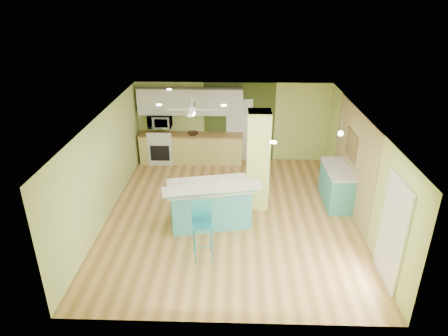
{
  "coord_description": "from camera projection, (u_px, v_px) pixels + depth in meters",
  "views": [
    {
      "loc": [
        0.1,
        -8.51,
        5.14
      ],
      "look_at": [
        -0.18,
        0.4,
        1.07
      ],
      "focal_mm": 32.0,
      "sensor_mm": 36.0,
      "label": 1
    }
  ],
  "objects": [
    {
      "name": "peninsula",
      "position": [
        210.0,
        203.0,
        9.29
      ],
      "size": [
        2.23,
        1.56,
        1.16
      ],
      "rotation": [
        0.0,
        0.0,
        0.22
      ],
      "color": "teal",
      "rests_on": "floor"
    },
    {
      "name": "wood_panel",
      "position": [
        353.0,
        160.0,
        9.81
      ],
      "size": [
        0.02,
        3.4,
        2.5
      ],
      "primitive_type": "cube",
      "color": "#988457",
      "rests_on": "floor"
    },
    {
      "name": "ceiling",
      "position": [
        232.0,
        117.0,
        8.83
      ],
      "size": [
        6.0,
        7.0,
        0.01
      ],
      "primitive_type": "cube",
      "color": "white",
      "rests_on": "wall_back"
    },
    {
      "name": "interior_door",
      "position": [
        239.0,
        130.0,
        12.6
      ],
      "size": [
        0.82,
        0.05,
        2.0
      ],
      "primitive_type": "cube",
      "color": "white",
      "rests_on": "floor"
    },
    {
      "name": "upper_cabinets",
      "position": [
        190.0,
        101.0,
        12.12
      ],
      "size": [
        3.2,
        0.34,
        0.8
      ],
      "primitive_type": "cube",
      "color": "silver",
      "rests_on": "wall_back"
    },
    {
      "name": "microwave",
      "position": [
        160.0,
        121.0,
        12.29
      ],
      "size": [
        0.7,
        0.48,
        0.39
      ],
      "primitive_type": "imported",
      "color": "white",
      "rests_on": "wall_back"
    },
    {
      "name": "side_counter",
      "position": [
        336.0,
        185.0,
        10.23
      ],
      "size": [
        0.64,
        1.51,
        0.97
      ],
      "color": "teal",
      "rests_on": "floor"
    },
    {
      "name": "wall_decor",
      "position": [
        351.0,
        145.0,
        9.87
      ],
      "size": [
        0.03,
        0.9,
        0.7
      ],
      "primitive_type": "cube",
      "color": "brown",
      "rests_on": "wood_panel"
    },
    {
      "name": "french_door",
      "position": [
        392.0,
        233.0,
        7.26
      ],
      "size": [
        0.04,
        1.08,
        2.1
      ],
      "primitive_type": "cube",
      "color": "silver",
      "rests_on": "floor"
    },
    {
      "name": "ceiling_fan",
      "position": [
        192.0,
        110.0,
        10.86
      ],
      "size": [
        1.41,
        1.41,
        0.61
      ],
      "color": "white",
      "rests_on": "ceiling"
    },
    {
      "name": "bar_stool",
      "position": [
        202.0,
        220.0,
        8.04
      ],
      "size": [
        0.48,
        0.48,
        1.25
      ],
      "rotation": [
        0.0,
        0.0,
        0.19
      ],
      "color": "teal",
      "rests_on": "floor"
    },
    {
      "name": "olive_accent",
      "position": [
        239.0,
        122.0,
        12.52
      ],
      "size": [
        2.2,
        0.02,
        2.5
      ],
      "primitive_type": "cube",
      "color": "#3A471C",
      "rests_on": "floor"
    },
    {
      "name": "wall_left",
      "position": [
        104.0,
        167.0,
        9.44
      ],
      "size": [
        0.01,
        7.0,
        2.5
      ],
      "primitive_type": "cube",
      "color": "#BDCE6E",
      "rests_on": "floor"
    },
    {
      "name": "floor",
      "position": [
        231.0,
        214.0,
        9.87
      ],
      "size": [
        6.0,
        7.0,
        0.01
      ],
      "primitive_type": "cube",
      "color": "olive",
      "rests_on": "ground"
    },
    {
      "name": "stove",
      "position": [
        162.0,
        148.0,
        12.65
      ],
      "size": [
        0.76,
        0.66,
        1.08
      ],
      "color": "silver",
      "rests_on": "floor"
    },
    {
      "name": "wall_right",
      "position": [
        360.0,
        170.0,
        9.27
      ],
      "size": [
        0.01,
        7.0,
        2.5
      ],
      "primitive_type": "cube",
      "color": "#BDCE6E",
      "rests_on": "floor"
    },
    {
      "name": "canister",
      "position": [
        223.0,
        185.0,
        8.94
      ],
      "size": [
        0.16,
        0.16,
        0.16
      ],
      "primitive_type": "cylinder",
      "color": "yellow",
      "rests_on": "peninsula"
    },
    {
      "name": "kitchen_run",
      "position": [
        192.0,
        148.0,
        12.62
      ],
      "size": [
        3.25,
        0.63,
        0.94
      ],
      "color": "#C9C069",
      "rests_on": "floor"
    },
    {
      "name": "wall_front",
      "position": [
        228.0,
        262.0,
        6.17
      ],
      "size": [
        6.0,
        0.01,
        2.5
      ],
      "primitive_type": "cube",
      "color": "#BDCE6E",
      "rests_on": "floor"
    },
    {
      "name": "fruit_bowl",
      "position": [
        193.0,
        133.0,
        12.37
      ],
      "size": [
        0.43,
        0.43,
        0.08
      ],
      "primitive_type": "imported",
      "rotation": [
        0.0,
        0.0,
        0.42
      ],
      "color": "#342115",
      "rests_on": "kitchen_run"
    },
    {
      "name": "column",
      "position": [
        258.0,
        160.0,
        9.79
      ],
      "size": [
        0.55,
        0.55,
        2.5
      ],
      "primitive_type": "cube",
      "color": "#C7DD66",
      "rests_on": "floor"
    },
    {
      "name": "pendant_lamp",
      "position": [
        341.0,
        133.0,
        9.69
      ],
      "size": [
        0.14,
        0.14,
        0.69
      ],
      "color": "silver",
      "rests_on": "ceiling"
    },
    {
      "name": "wall_back",
      "position": [
        233.0,
        122.0,
        12.54
      ],
      "size": [
        6.0,
        0.01,
        2.5
      ],
      "primitive_type": "cube",
      "color": "#BDCE6E",
      "rests_on": "floor"
    }
  ]
}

